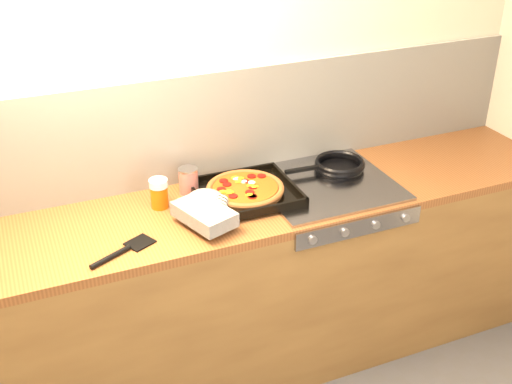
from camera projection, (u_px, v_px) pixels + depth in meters
name	position (u px, v px, depth m)	size (l,w,h in m)	color
room_shell	(209.00, 127.00, 2.87)	(3.20, 3.20, 3.20)	white
counter_run	(235.00, 289.00, 2.97)	(3.20, 0.62, 0.90)	olive
stovetop	(325.00, 184.00, 2.91)	(0.60, 0.56, 0.02)	#939297
pizza_on_tray	(233.00, 196.00, 2.73)	(0.57, 0.49, 0.07)	black
frying_pan	(338.00, 165.00, 3.01)	(0.40, 0.25, 0.04)	black
tomato_can	(189.00, 181.00, 2.82)	(0.11, 0.11, 0.12)	maroon
juice_glass	(159.00, 193.00, 2.71)	(0.08, 0.08, 0.13)	#CC5A0C
wooden_spoon	(224.00, 180.00, 2.94)	(0.29, 0.12, 0.02)	#AC7B49
black_spatula	(123.00, 251.00, 2.43)	(0.28, 0.17, 0.02)	black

